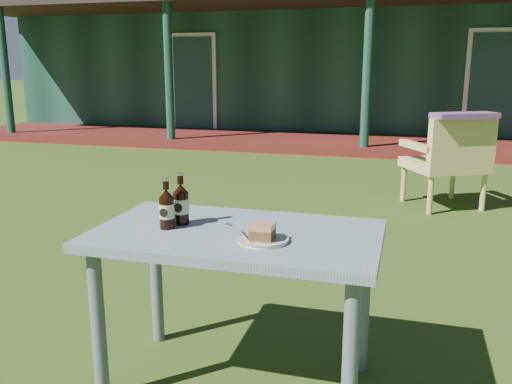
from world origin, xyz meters
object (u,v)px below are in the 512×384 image
(cafe_table, at_px, (237,254))
(plate, at_px, (263,240))
(cake_slice, at_px, (262,231))
(armchair_left, at_px, (450,157))
(cola_bottle_near, at_px, (181,204))
(cola_bottle_far, at_px, (167,209))

(cafe_table, distance_m, plate, 0.21)
(cafe_table, bearing_deg, cake_slice, -38.47)
(armchair_left, bearing_deg, plate, -104.38)
(cafe_table, relative_size, cake_slice, 13.04)
(cake_slice, distance_m, cola_bottle_near, 0.44)
(cake_slice, bearing_deg, armchair_left, 75.64)
(cafe_table, relative_size, plate, 5.88)
(cola_bottle_near, height_order, cola_bottle_far, cola_bottle_near)
(plate, bearing_deg, armchair_left, 75.62)
(cola_bottle_near, xyz_separation_m, cola_bottle_far, (-0.03, -0.08, -0.00))
(cafe_table, distance_m, armchair_left, 3.65)
(armchair_left, bearing_deg, cola_bottle_near, -111.04)
(cola_bottle_near, bearing_deg, cola_bottle_far, -111.95)
(cafe_table, relative_size, cola_bottle_far, 5.49)
(cafe_table, xyz_separation_m, cake_slice, (0.14, -0.11, 0.15))
(plate, xyz_separation_m, cake_slice, (-0.00, -0.01, 0.04))
(cafe_table, bearing_deg, plate, -35.96)
(plate, xyz_separation_m, cola_bottle_far, (-0.44, 0.06, 0.08))
(cola_bottle_near, bearing_deg, plate, -18.59)
(cola_bottle_far, height_order, armchair_left, cola_bottle_far)
(cola_bottle_near, relative_size, armchair_left, 0.25)
(cola_bottle_near, bearing_deg, cafe_table, -6.98)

